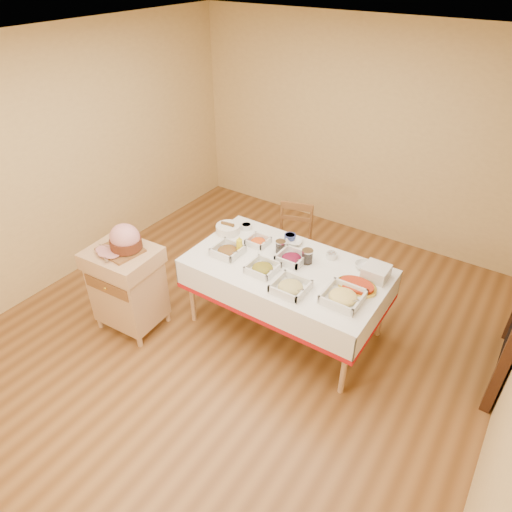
% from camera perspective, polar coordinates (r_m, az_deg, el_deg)
% --- Properties ---
extents(room_shell, '(5.00, 5.00, 5.00)m').
position_cam_1_polar(room_shell, '(3.81, -2.02, 4.72)').
color(room_shell, brown).
rests_on(room_shell, ground).
extents(dining_table, '(1.82, 1.02, 0.76)m').
position_cam_1_polar(dining_table, '(4.27, 3.79, -2.94)').
color(dining_table, tan).
rests_on(dining_table, ground).
extents(butcher_cart, '(0.66, 0.56, 0.88)m').
position_cam_1_polar(butcher_cart, '(4.53, -15.79, -3.41)').
color(butcher_cart, tan).
rests_on(butcher_cart, ground).
extents(dining_chair, '(0.49, 0.47, 0.87)m').
position_cam_1_polar(dining_chair, '(5.09, 4.63, 1.75)').
color(dining_chair, brown).
rests_on(dining_chair, ground).
extents(ham_on_board, '(0.40, 0.38, 0.27)m').
position_cam_1_polar(ham_on_board, '(4.25, -16.13, 1.91)').
color(ham_on_board, brown).
rests_on(ham_on_board, butcher_cart).
extents(serving_dish_a, '(0.26, 0.26, 0.11)m').
position_cam_1_polar(serving_dish_a, '(4.31, -3.56, 0.68)').
color(serving_dish_a, silver).
rests_on(serving_dish_a, dining_table).
extents(serving_dish_b, '(0.25, 0.25, 0.10)m').
position_cam_1_polar(serving_dish_b, '(4.08, 0.82, -1.52)').
color(serving_dish_b, silver).
rests_on(serving_dish_b, dining_table).
extents(serving_dish_c, '(0.28, 0.28, 0.12)m').
position_cam_1_polar(serving_dish_c, '(3.87, 4.33, -3.87)').
color(serving_dish_c, silver).
rests_on(serving_dish_c, dining_table).
extents(serving_dish_d, '(0.31, 0.31, 0.12)m').
position_cam_1_polar(serving_dish_d, '(3.82, 10.81, -5.03)').
color(serving_dish_d, silver).
rests_on(serving_dish_d, dining_table).
extents(serving_dish_e, '(0.21, 0.20, 0.09)m').
position_cam_1_polar(serving_dish_e, '(4.45, 0.27, 1.85)').
color(serving_dish_e, silver).
rests_on(serving_dish_e, dining_table).
extents(serving_dish_f, '(0.26, 0.24, 0.12)m').
position_cam_1_polar(serving_dish_f, '(4.21, 4.48, -0.24)').
color(serving_dish_f, silver).
rests_on(serving_dish_f, dining_table).
extents(small_bowl_left, '(0.11, 0.11, 0.05)m').
position_cam_1_polar(small_bowl_left, '(4.70, -1.22, 3.74)').
color(small_bowl_left, silver).
rests_on(small_bowl_left, dining_table).
extents(small_bowl_mid, '(0.12, 0.12, 0.05)m').
position_cam_1_polar(small_bowl_mid, '(4.54, 4.28, 2.44)').
color(small_bowl_mid, navy).
rests_on(small_bowl_mid, dining_table).
extents(small_bowl_right, '(0.11, 0.11, 0.05)m').
position_cam_1_polar(small_bowl_right, '(4.31, 9.44, 0.12)').
color(small_bowl_right, silver).
rests_on(small_bowl_right, dining_table).
extents(bowl_white_imported, '(0.20, 0.20, 0.04)m').
position_cam_1_polar(bowl_white_imported, '(4.48, 4.77, 1.79)').
color(bowl_white_imported, silver).
rests_on(bowl_white_imported, dining_table).
extents(bowl_small_imported, '(0.17, 0.17, 0.05)m').
position_cam_1_polar(bowl_small_imported, '(4.24, 13.25, -1.20)').
color(bowl_small_imported, silver).
rests_on(bowl_small_imported, dining_table).
extents(preserve_jar_left, '(0.10, 0.10, 0.12)m').
position_cam_1_polar(preserve_jar_left, '(4.32, 3.07, 1.11)').
color(preserve_jar_left, silver).
rests_on(preserve_jar_left, dining_table).
extents(preserve_jar_right, '(0.11, 0.11, 0.14)m').
position_cam_1_polar(preserve_jar_right, '(4.20, 6.42, -0.13)').
color(preserve_jar_right, silver).
rests_on(preserve_jar_right, dining_table).
extents(mustard_bottle, '(0.06, 0.06, 0.18)m').
position_cam_1_polar(mustard_bottle, '(4.30, -2.09, 1.32)').
color(mustard_bottle, yellow).
rests_on(mustard_bottle, dining_table).
extents(bread_basket, '(0.24, 0.24, 0.11)m').
position_cam_1_polar(bread_basket, '(4.63, -3.54, 3.41)').
color(bread_basket, white).
rests_on(bread_basket, dining_table).
extents(plate_stack, '(0.21, 0.21, 0.12)m').
position_cam_1_polar(plate_stack, '(4.12, 14.78, -1.98)').
color(plate_stack, silver).
rests_on(plate_stack, dining_table).
extents(brass_platter, '(0.35, 0.25, 0.05)m').
position_cam_1_polar(brass_platter, '(3.98, 12.45, -3.69)').
color(brass_platter, gold).
rests_on(brass_platter, dining_table).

